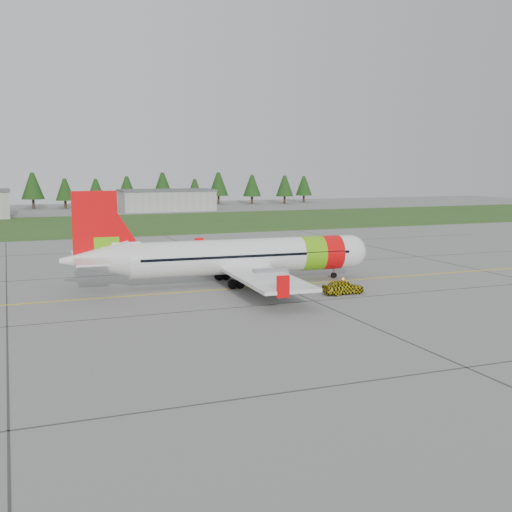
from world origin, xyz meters
name	(u,v)px	position (x,y,z in m)	size (l,w,h in m)	color
ground	(204,310)	(0.00, 0.00, 0.00)	(320.00, 320.00, 0.00)	gray
aircraft	(238,257)	(6.65, 10.30, 2.72)	(31.14, 28.67, 9.43)	white
follow_me_car	(343,273)	(13.89, 1.85, 1.95)	(1.57, 1.33, 3.91)	#D8C10C
grass_strip	(86,225)	(0.00, 82.00, 0.01)	(320.00, 50.00, 0.03)	#30561E
taxi_guideline	(179,292)	(0.00, 8.00, 0.01)	(120.00, 0.25, 0.02)	gold
hangar_east	(167,201)	(25.00, 118.00, 2.60)	(24.00, 12.00, 5.20)	#A8A8A3
treeline	(62,190)	(0.00, 138.00, 5.00)	(160.00, 8.00, 10.00)	#1C3F14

